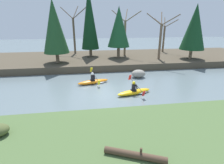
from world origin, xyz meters
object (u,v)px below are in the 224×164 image
at_px(boulder_midstream, 138,74).
at_px(kayaker_middle, 94,81).
at_px(driftwood_log, 135,155).
at_px(kayaker_lead, 135,91).

bearing_deg(boulder_midstream, kayaker_middle, -165.17).
height_order(kayaker_middle, driftwood_log, kayaker_middle).
xyz_separation_m(kayaker_lead, kayaker_middle, (-2.86, 2.76, 0.00)).
bearing_deg(kayaker_middle, boulder_midstream, -1.22).
bearing_deg(kayaker_lead, kayaker_middle, 119.74).
relative_size(kayaker_middle, driftwood_log, 1.32).
distance_m(boulder_midstream, driftwood_log, 11.23).
relative_size(kayaker_lead, boulder_midstream, 2.10).
xyz_separation_m(boulder_midstream, driftwood_log, (-3.36, -10.71, 0.33)).
xyz_separation_m(kayaker_lead, boulder_midstream, (1.39, 3.89, 0.17)).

